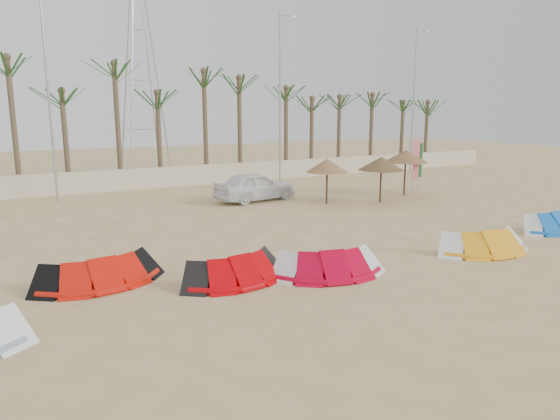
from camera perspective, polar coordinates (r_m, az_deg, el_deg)
ground at (r=13.67m, az=12.77°, el=-9.63°), size 120.00×120.00×0.00m
boundary_wall at (r=32.80m, az=-14.05°, el=3.60°), size 60.00×0.30×1.30m
palm_line at (r=34.20m, az=-14.13°, el=13.64°), size 52.00×4.00×7.70m
lamp_b at (r=29.48m, az=-24.88°, el=12.08°), size 1.25×0.14×11.00m
lamp_c at (r=33.82m, az=0.04°, el=12.85°), size 1.25×0.14×11.00m
lamp_d at (r=41.12m, az=15.05°, el=12.18°), size 1.25×0.14×11.00m
pylon at (r=38.88m, az=-15.02°, el=3.73°), size 3.00×3.00×14.00m
kite_red_left at (r=15.21m, az=-20.13°, el=-6.23°), size 3.65×1.88×0.90m
kite_red_mid at (r=14.57m, az=-5.48°, el=-6.35°), size 3.39×1.83×0.90m
kite_red_right at (r=15.08m, az=4.95°, el=-5.72°), size 3.64×2.25×0.90m
kite_orange at (r=18.74m, az=21.64°, el=-3.12°), size 3.67×2.10×0.90m
kite_blue at (r=23.16m, az=28.06°, el=-1.04°), size 3.06×1.60×0.90m
parasol_left at (r=26.17m, az=5.41°, el=5.08°), size 2.22×2.22×2.38m
parasol_mid at (r=27.02m, az=11.52°, el=5.23°), size 2.44×2.44×2.44m
parasol_right at (r=29.67m, az=14.18°, el=5.97°), size 2.51×2.51×2.62m
flag_pink at (r=29.69m, az=15.20°, el=5.41°), size 0.45×0.04×3.38m
flag_green at (r=31.14m, az=15.79°, el=5.33°), size 0.44×0.15×3.10m
car at (r=27.22m, az=-2.83°, el=2.72°), size 4.84×2.50×1.57m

